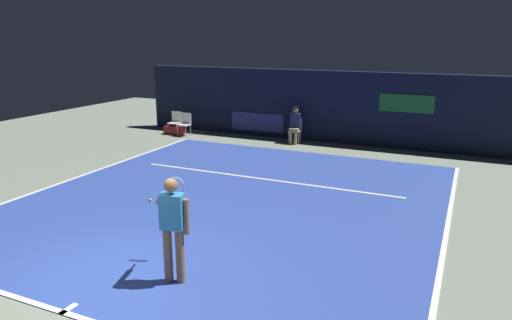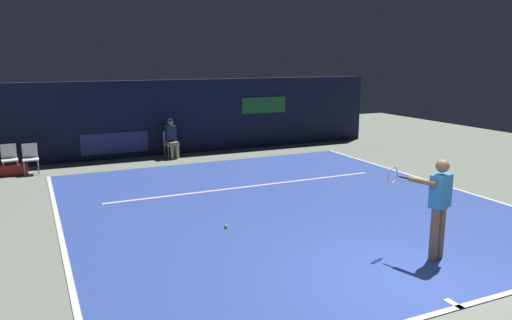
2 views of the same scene
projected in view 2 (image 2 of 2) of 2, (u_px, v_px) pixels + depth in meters
ground_plane at (282, 206)px, 11.38m from camera, size 29.28×29.28×0.00m
court_surface at (282, 206)px, 11.38m from camera, size 9.64×10.54×0.01m
line_baseline at (459, 307)px, 6.74m from camera, size 9.64×0.10×0.01m
line_sideline_left at (438, 183)px, 13.34m from camera, size 0.10×10.54×0.01m
line_sideline_right at (61, 236)px, 9.41m from camera, size 0.10×10.54×0.01m
line_service at (249, 187)px, 13.01m from camera, size 7.52×0.10×0.01m
line_centre_mark at (454, 304)px, 6.83m from camera, size 0.10×0.30×0.01m
back_wall at (187, 116)px, 17.54m from camera, size 14.76×0.33×2.60m
tennis_player at (438, 203)px, 8.20m from camera, size 0.81×0.92×1.73m
line_judge_on_chair at (171, 138)px, 16.66m from camera, size 0.48×0.56×1.32m
courtside_chair_near at (9, 158)px, 14.33m from camera, size 0.47×0.45×0.88m
courtside_chair_far at (30, 157)px, 14.42m from camera, size 0.44×0.42×0.88m
tennis_ball at (226, 226)px, 9.86m from camera, size 0.07×0.07×0.07m
equipment_bag at (12, 170)px, 14.27m from camera, size 0.88×0.46×0.32m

